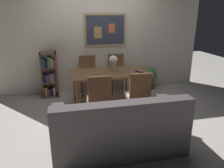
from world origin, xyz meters
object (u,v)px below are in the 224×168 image
object	(u,v)px
dining_chair_near_left	(99,96)
tv_remote	(139,71)
dining_chair_far_right	(117,70)
dining_chair_near_right	(138,93)
dining_chair_far_left	(88,72)
dining_table	(110,76)
potted_ivy	(150,77)
flower_vase	(113,62)
bookshelf	(50,75)
leather_couch	(119,130)

from	to	relation	value
dining_chair_near_left	tv_remote	size ratio (longest dim) A/B	5.90
tv_remote	dining_chair_far_right	bearing A→B (deg)	104.07
dining_chair_near_right	dining_chair_far_left	world-z (taller)	same
dining_table	tv_remote	size ratio (longest dim) A/B	10.16
dining_chair_far_right	potted_ivy	size ratio (longest dim) A/B	1.64
flower_vase	tv_remote	xyz separation A→B (m)	(0.49, -0.18, -0.18)
bookshelf	tv_remote	xyz separation A→B (m)	(1.82, -0.93, 0.23)
dining_table	dining_chair_far_left	bearing A→B (deg)	115.48
flower_vase	dining_chair_far_right	bearing A→B (deg)	70.42
dining_chair_far_left	flower_vase	size ratio (longest dim) A/B	2.78
dining_chair_far_right	bookshelf	world-z (taller)	bookshelf
dining_table	dining_chair_near_left	xyz separation A→B (m)	(-0.38, -0.82, -0.09)
dining_chair_near_left	dining_chair_near_right	xyz separation A→B (m)	(0.70, 0.01, 0.00)
dining_chair_far_right	leather_couch	size ratio (longest dim) A/B	0.51
dining_table	dining_chair_near_right	world-z (taller)	dining_chair_near_right
leather_couch	bookshelf	distance (m)	2.62
dining_chair_far_right	flower_vase	world-z (taller)	flower_vase
dining_table	dining_chair_far_left	distance (m)	0.85
dining_chair_near_right	flower_vase	world-z (taller)	flower_vase
flower_vase	dining_chair_near_right	bearing A→B (deg)	-73.89
tv_remote	potted_ivy	bearing A→B (deg)	55.57
potted_ivy	tv_remote	world-z (taller)	tv_remote
potted_ivy	tv_remote	distance (m)	1.20
dining_chair_far_left	leather_couch	world-z (taller)	dining_chair_far_left
potted_ivy	tv_remote	size ratio (longest dim) A/B	3.59
dining_table	leather_couch	distance (m)	1.65
dining_chair_near_right	flower_vase	xyz separation A→B (m)	(-0.25, 0.86, 0.37)
dining_chair_far_right	bookshelf	xyz separation A→B (m)	(-1.59, 0.01, -0.03)
dining_table	potted_ivy	size ratio (longest dim) A/B	2.83
dining_chair_near_right	dining_chair_far_left	bearing A→B (deg)	113.74
dining_chair_far_right	dining_chair_near_right	size ratio (longest dim) A/B	1.00
dining_chair_far_right	dining_chair_near_left	xyz separation A→B (m)	(-0.72, -1.61, 0.00)
dining_chair_far_right	flower_vase	size ratio (longest dim) A/B	2.78
dining_chair_near_right	dining_chair_far_right	bearing A→B (deg)	89.45
dining_chair_near_right	potted_ivy	xyz separation A→B (m)	(0.88, 1.60, -0.23)
dining_table	bookshelf	xyz separation A→B (m)	(-1.25, 0.80, -0.12)
dining_chair_near_right	flower_vase	distance (m)	0.96
flower_vase	tv_remote	bearing A→B (deg)	-20.40
dining_chair_near_left	flower_vase	size ratio (longest dim) A/B	2.78
dining_chair_near_right	flower_vase	bearing A→B (deg)	106.11
dining_chair_far_right	leather_couch	distance (m)	2.47
leather_couch	tv_remote	world-z (taller)	leather_couch
dining_chair_far_right	potted_ivy	distance (m)	0.90
potted_ivy	dining_chair_near_left	bearing A→B (deg)	-134.49
bookshelf	potted_ivy	distance (m)	2.46
dining_table	dining_chair_far_right	size ratio (longest dim) A/B	1.72
dining_chair_far_left	bookshelf	size ratio (longest dim) A/B	0.88
potted_ivy	flower_vase	distance (m)	1.48
dining_chair_near_left	dining_chair_near_right	bearing A→B (deg)	1.04
dining_chair_near_left	bookshelf	bearing A→B (deg)	118.26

